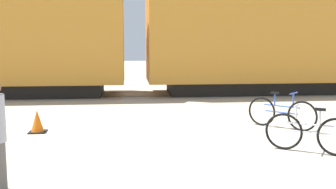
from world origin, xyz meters
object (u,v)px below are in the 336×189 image
object	(u,v)px
bicycle_blue	(281,113)
freight_train	(135,22)
bicycle_silver	(310,133)
traffic_cone	(37,122)

from	to	relation	value
bicycle_blue	freight_train	bearing A→B (deg)	116.74
bicycle_silver	bicycle_blue	distance (m)	2.23
freight_train	traffic_cone	world-z (taller)	freight_train
bicycle_silver	traffic_cone	bearing A→B (deg)	157.68
freight_train	bicycle_blue	world-z (taller)	freight_train
bicycle_blue	traffic_cone	world-z (taller)	bicycle_blue
freight_train	bicycle_blue	xyz separation A→B (m)	(3.54, -7.02, -2.59)
bicycle_blue	bicycle_silver	bearing A→B (deg)	-97.83
bicycle_silver	traffic_cone	size ratio (longest dim) A/B	2.70
bicycle_blue	traffic_cone	distance (m)	6.07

